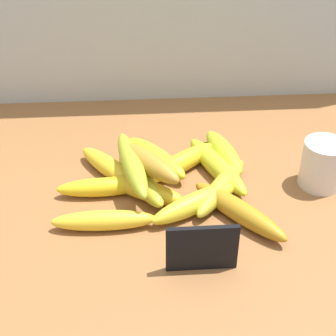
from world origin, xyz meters
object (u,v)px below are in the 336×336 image
Objects in this scene: banana_0 at (222,187)px; banana_7 at (182,162)px; banana_3 at (102,188)px; banana_11 at (146,190)px; banana_6 at (140,178)px; banana_4 at (104,220)px; banana_1 at (217,166)px; banana_13 at (147,162)px; banana_2 at (155,158)px; coffee_mug at (324,164)px; banana_12 at (132,164)px; banana_9 at (239,211)px; banana_8 at (196,203)px; banana_5 at (224,152)px; banana_10 at (110,168)px; chalkboard_sign at (202,250)px.

banana_7 is at bearing 127.85° from banana_0.
banana_3 is 1.09× the size of banana_11.
banana_4 is at bearing -120.17° from banana_6.
banana_13 is (-13.53, -4.12, 4.31)cm from banana_1.
banana_0 is 1.10× the size of banana_2.
banana_6 is (-34.41, 1.14, -2.43)cm from coffee_mug.
banana_12 reaches higher than banana_11.
banana_9 and banana_11 have the same top height.
banana_8 is (16.73, -5.67, 0.15)cm from banana_3.
banana_7 is at bearing 118.70° from banana_9.
banana_0 is at bearing -100.93° from banana_5.
banana_2 is 20.11cm from banana_4.
banana_10 is 10.27cm from banana_11.
banana_7 is 10.10cm from banana_13.
banana_5 is at bearing 5.72° from banana_2.
banana_10 is at bearing 130.46° from banana_12.
banana_2 is 10.23cm from banana_11.
chalkboard_sign is at bearing -69.83° from banana_13.
chalkboard_sign is 29.62cm from banana_10.
banana_2 is (-31.25, 7.73, -2.39)cm from coffee_mug.
banana_0 is 1.04× the size of banana_7.
banana_5 is at bearing 64.66° from banana_8.
banana_0 is 1.04× the size of banana_8.
banana_9 is 1.34× the size of banana_11.
coffee_mug is 0.55× the size of banana_2.
banana_5 reaches higher than banana_0.
banana_5 is (8.11, 29.24, -1.79)cm from chalkboard_sign.
banana_1 is 22.63cm from banana_3.
banana_8 is at bearing -39.69° from banana_13.
banana_11 is 5.47cm from banana_12.
banana_5 reaches higher than banana_7.
banana_0 is 10.68cm from banana_7.
chalkboard_sign reaches higher than banana_6.
banana_4 is at bearing -116.37° from banana_12.
banana_5 is at bearing 25.08° from banana_6.
coffee_mug is 40.67cm from banana_10.
banana_5 is 9.16cm from banana_7.
banana_7 is at bearing -15.21° from banana_2.
banana_6 is at bearing -148.17° from banana_7.
banana_12 is at bearing -154.40° from banana_5.
banana_1 is 13.72cm from banana_9.
banana_12 reaches higher than banana_7.
chalkboard_sign reaches higher than banana_4.
banana_9 is at bearing -152.71° from coffee_mug.
chalkboard_sign is 32.44cm from coffee_mug.
banana_4 is 13.75cm from banana_13.
banana_5 is (23.51, 19.06, 0.31)cm from banana_4.
banana_9 is at bearing -31.35° from banana_6.
banana_1 is 1.18× the size of banana_2.
coffee_mug reaches higher than banana_1.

